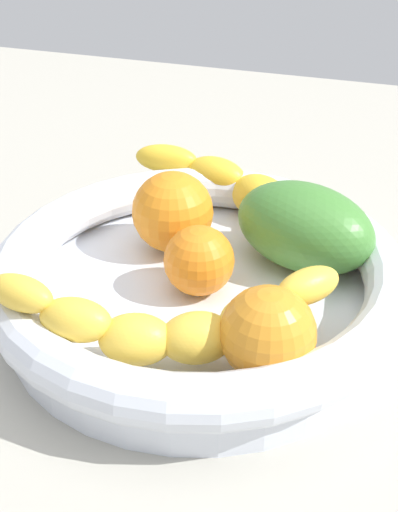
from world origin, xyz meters
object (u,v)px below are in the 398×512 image
(banana_draped_left, at_px, (254,193))
(orange_front, at_px, (198,259))
(banana_draped_right, at_px, (166,321))
(orange_mid_right, at_px, (268,333))
(mango_green, at_px, (304,227))
(fruit_bowl, at_px, (199,282))
(orange_mid_left, at_px, (173,212))

(banana_draped_left, distance_m, orange_front, 0.11)
(banana_draped_right, xyz_separation_m, orange_mid_right, (0.01, -0.06, -0.00))
(orange_mid_right, distance_m, mango_green, 0.13)
(fruit_bowl, xyz_separation_m, orange_mid_left, (0.05, 0.04, 0.03))
(orange_mid_left, xyz_separation_m, mango_green, (0.01, -0.10, 0.00))
(banana_draped_left, bearing_deg, fruit_bowl, 173.75)
(orange_front, bearing_deg, orange_mid_right, -136.67)
(fruit_bowl, bearing_deg, banana_draped_left, -6.25)
(banana_draped_left, bearing_deg, banana_draped_right, 177.75)
(orange_mid_right, bearing_deg, fruit_bowl, 43.24)
(fruit_bowl, distance_m, orange_mid_left, 0.07)
(banana_draped_left, height_order, orange_mid_right, orange_mid_right)
(banana_draped_right, bearing_deg, fruit_bowl, 3.39)
(orange_front, bearing_deg, orange_mid_left, 36.43)
(orange_front, distance_m, orange_mid_left, 0.06)
(banana_draped_left, bearing_deg, orange_mid_left, 140.14)
(mango_green, bearing_deg, banana_draped_left, 44.28)
(orange_mid_left, bearing_deg, orange_mid_right, -139.33)
(banana_draped_left, xyz_separation_m, mango_green, (-0.05, -0.05, 0.01))
(banana_draped_right, bearing_deg, mango_green, -23.34)
(banana_draped_right, bearing_deg, orange_mid_right, -81.79)
(fruit_bowl, relative_size, banana_draped_right, 1.40)
(banana_draped_right, height_order, orange_mid_left, orange_mid_left)
(orange_mid_right, height_order, mango_green, mango_green)
(orange_mid_right, relative_size, mango_green, 0.54)
(fruit_bowl, distance_m, mango_green, 0.09)
(banana_draped_right, distance_m, orange_mid_right, 0.06)
(banana_draped_right, distance_m, orange_front, 0.08)
(banana_draped_right, distance_m, orange_mid_left, 0.14)
(orange_mid_left, relative_size, orange_mid_right, 1.08)
(banana_draped_right, bearing_deg, orange_front, 4.26)
(orange_mid_left, bearing_deg, banana_draped_right, -161.82)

